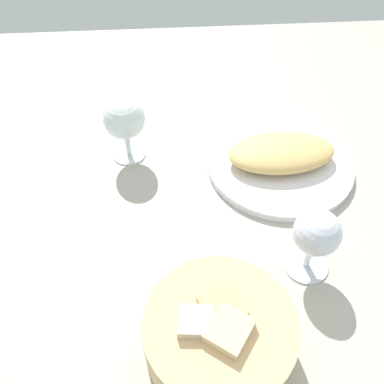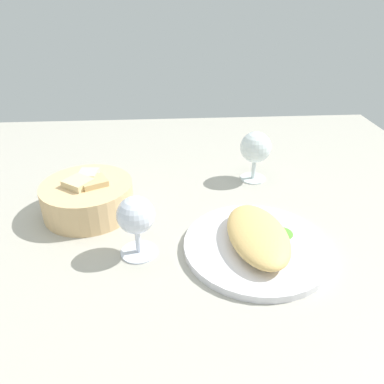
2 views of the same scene
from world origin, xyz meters
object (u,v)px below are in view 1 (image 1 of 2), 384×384
at_px(plate, 279,163).
at_px(wine_glass_far, 316,236).
at_px(wine_glass_near, 124,121).
at_px(bread_basket, 219,334).

bearing_deg(plate, wine_glass_far, 88.50).
xyz_separation_m(wine_glass_near, wine_glass_far, (-0.28, 0.27, -0.01)).
xyz_separation_m(bread_basket, wine_glass_near, (0.13, -0.39, 0.04)).
relative_size(bread_basket, wine_glass_far, 1.64).
bearing_deg(bread_basket, plate, -114.81).
bearing_deg(bread_basket, wine_glass_far, -142.40).
bearing_deg(wine_glass_near, plate, 169.30).
xyz_separation_m(plate, bread_basket, (0.15, 0.33, 0.03)).
distance_m(plate, wine_glass_near, 0.30).
relative_size(bread_basket, wine_glass_near, 1.54).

